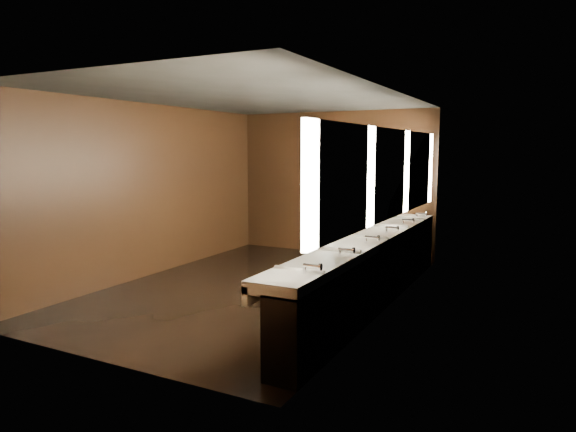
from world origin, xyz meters
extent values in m
plane|color=black|center=(0.00, 0.00, 0.00)|extent=(6.00, 6.00, 0.00)
cube|color=#2D2D2B|center=(0.00, 0.00, 2.80)|extent=(4.00, 6.00, 0.02)
cube|color=black|center=(0.00, 3.00, 1.40)|extent=(4.00, 0.02, 2.80)
cube|color=black|center=(0.00, -3.00, 1.40)|extent=(4.00, 0.02, 2.80)
cube|color=black|center=(-2.00, 0.00, 1.40)|extent=(0.02, 6.00, 2.80)
cube|color=black|center=(2.00, 0.00, 1.40)|extent=(0.02, 6.00, 2.80)
cube|color=black|center=(1.82, 0.00, 0.40)|extent=(0.36, 5.40, 0.81)
cube|color=white|center=(1.73, 0.00, 0.85)|extent=(0.55, 5.40, 0.12)
cube|color=white|center=(1.48, 0.00, 0.77)|extent=(0.06, 5.40, 0.18)
cylinder|color=silver|center=(1.91, -2.20, 0.99)|extent=(0.18, 0.04, 0.04)
cylinder|color=silver|center=(1.91, -1.32, 0.99)|extent=(0.18, 0.04, 0.04)
cylinder|color=silver|center=(1.91, -0.44, 0.99)|extent=(0.18, 0.04, 0.04)
cylinder|color=silver|center=(1.91, 0.44, 0.99)|extent=(0.18, 0.04, 0.04)
cylinder|color=silver|center=(1.91, 1.32, 0.99)|extent=(0.18, 0.04, 0.04)
cylinder|color=silver|center=(1.91, 2.20, 0.99)|extent=(0.18, 0.04, 0.04)
cube|color=white|center=(1.97, -2.40, 1.75)|extent=(0.06, 0.22, 1.15)
cube|color=white|center=(1.99, -1.60, 1.75)|extent=(0.03, 1.32, 1.15)
cube|color=white|center=(1.97, -0.80, 1.75)|extent=(0.06, 0.23, 1.15)
cube|color=white|center=(1.99, 0.00, 1.75)|extent=(0.03, 1.32, 1.15)
cube|color=white|center=(1.97, 0.80, 1.75)|extent=(0.06, 0.23, 1.15)
cube|color=white|center=(1.99, 1.60, 1.75)|extent=(0.03, 1.32, 1.15)
cube|color=white|center=(1.97, 2.40, 1.75)|extent=(0.06, 0.22, 1.15)
imported|color=#93C3DB|center=(1.13, -0.15, 0.92)|extent=(0.58, 0.76, 1.85)
cylinder|color=black|center=(1.58, -1.27, 0.29)|extent=(0.41, 0.41, 0.57)
camera|label=1|loc=(3.83, -6.43, 2.06)|focal=32.00mm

